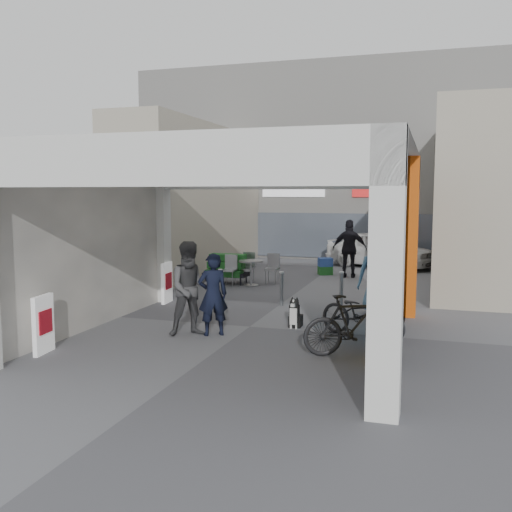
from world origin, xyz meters
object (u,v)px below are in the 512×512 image
(white_van, at_px, (380,249))
(man_with_dog, at_px, (213,295))
(produce_stand, at_px, (226,272))
(bicycle_front, at_px, (362,314))
(cafe_set, at_px, (250,273))
(man_back_turned, at_px, (191,289))
(man_elderly, at_px, (378,274))
(bicycle_rear, at_px, (354,325))
(man_crates, at_px, (350,249))
(border_collie, at_px, (295,315))

(white_van, bearing_deg, man_with_dog, -172.26)
(produce_stand, relative_size, bicycle_front, 0.74)
(cafe_set, xyz_separation_m, man_back_turned, (0.83, -6.21, 0.58))
(produce_stand, xyz_separation_m, man_elderly, (4.78, -3.12, 0.57))
(man_with_dog, height_order, bicycle_rear, man_with_dog)
(man_elderly, bearing_deg, man_crates, 105.04)
(bicycle_front, bearing_deg, bicycle_rear, -155.65)
(cafe_set, relative_size, bicycle_front, 0.84)
(cafe_set, relative_size, border_collie, 2.33)
(border_collie, relative_size, man_elderly, 0.35)
(man_elderly, height_order, bicycle_rear, man_elderly)
(border_collie, distance_m, bicycle_rear, 2.18)
(cafe_set, bearing_deg, border_collie, -62.80)
(cafe_set, distance_m, man_elderly, 5.20)
(cafe_set, relative_size, man_back_turned, 0.82)
(cafe_set, xyz_separation_m, bicycle_rear, (3.99, -6.66, 0.20))
(cafe_set, bearing_deg, man_back_turned, -82.41)
(man_crates, height_order, bicycle_rear, man_crates)
(man_with_dog, xyz_separation_m, man_elderly, (2.82, 2.88, 0.12))
(border_collie, bearing_deg, cafe_set, 118.34)
(man_with_dog, bearing_deg, man_back_turned, -17.68)
(man_crates, bearing_deg, white_van, -108.49)
(man_crates, distance_m, bicycle_front, 7.79)
(cafe_set, height_order, bicycle_front, bicycle_front)
(bicycle_rear, relative_size, white_van, 0.44)
(man_crates, bearing_deg, bicycle_front, 95.14)
(border_collie, bearing_deg, man_with_dog, -140.45)
(man_crates, bearing_deg, man_with_dog, 75.51)
(man_crates, xyz_separation_m, bicycle_front, (1.33, -7.66, -0.47))
(man_with_dog, distance_m, man_crates, 8.41)
(produce_stand, xyz_separation_m, bicycle_rear, (4.72, -6.57, 0.17))
(produce_stand, bearing_deg, white_van, 32.39)
(produce_stand, xyz_separation_m, white_van, (4.09, 5.16, 0.32))
(man_crates, bearing_deg, produce_stand, 29.21)
(man_with_dog, relative_size, man_back_turned, 0.87)
(man_with_dog, height_order, man_crates, man_crates)
(man_elderly, distance_m, bicycle_rear, 3.47)
(bicycle_front, bearing_deg, border_collie, 96.50)
(border_collie, height_order, man_with_dog, man_with_dog)
(border_collie, relative_size, man_crates, 0.34)
(man_with_dog, bearing_deg, man_elderly, -167.78)
(man_back_turned, relative_size, white_van, 0.46)
(border_collie, xyz_separation_m, man_back_turned, (-1.75, -1.19, 0.65))
(man_with_dog, distance_m, white_van, 11.37)
(cafe_set, bearing_deg, man_elderly, -38.43)
(cafe_set, relative_size, man_crates, 0.80)
(produce_stand, height_order, white_van, white_van)
(cafe_set, bearing_deg, bicycle_front, -53.94)
(border_collie, height_order, man_elderly, man_elderly)
(bicycle_rear, bearing_deg, white_van, -21.50)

